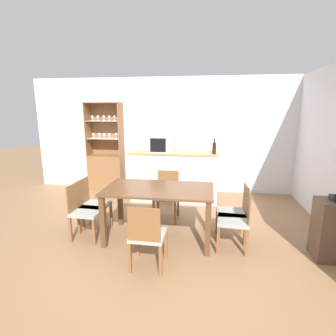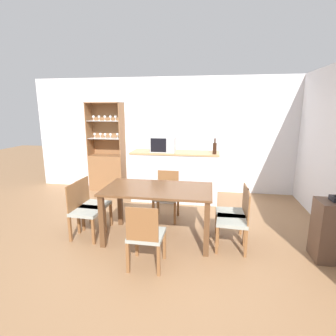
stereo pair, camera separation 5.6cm
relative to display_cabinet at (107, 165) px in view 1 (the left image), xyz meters
name	(u,v)px [view 1 (the left image)]	position (x,y,z in m)	size (l,w,h in m)	color
ground_plane	(156,245)	(1.64, -2.42, -0.58)	(18.00, 18.00, 0.00)	#936B47
wall_back	(178,135)	(1.64, 0.21, 0.70)	(6.80, 0.06, 2.55)	silver
kitchen_counter	(174,176)	(1.66, -0.50, -0.07)	(1.77, 0.60, 1.02)	silver
display_cabinet	(107,165)	(0.00, 0.00, 0.00)	(0.79, 0.38, 2.00)	brown
dining_table	(159,196)	(1.65, -2.22, 0.08)	(1.52, 0.85, 0.77)	brown
dining_chair_side_left_near	(85,211)	(0.57, -2.34, -0.16)	(0.42, 0.42, 0.81)	#999E93
dining_chair_side_left_far	(92,205)	(0.57, -2.09, -0.16)	(0.42, 0.42, 0.81)	#999E93
dining_chair_side_right_far	(234,212)	(2.72, -2.09, -0.16)	(0.42, 0.42, 0.81)	#999E93
dining_chair_head_far	(167,195)	(1.65, -1.48, -0.16)	(0.41, 0.41, 0.81)	#999E93
dining_chair_side_right_near	(236,220)	(2.72, -2.35, -0.16)	(0.43, 0.43, 0.81)	#999E93
dining_chair_head_near	(147,236)	(1.65, -2.95, -0.16)	(0.41, 0.41, 0.81)	#999E93
microwave	(163,144)	(1.43, -0.54, 0.59)	(0.48, 0.35, 0.31)	#B7BABF
wine_bottle	(214,148)	(2.44, -0.67, 0.56)	(0.07, 0.07, 0.30)	black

